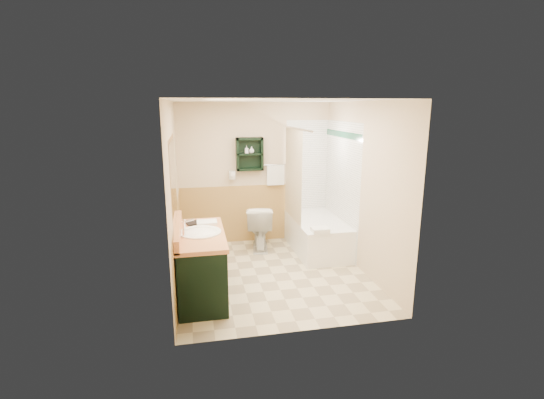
{
  "coord_description": "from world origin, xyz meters",
  "views": [
    {
      "loc": [
        -1.05,
        -5.11,
        2.33
      ],
      "look_at": [
        0.04,
        0.2,
        1.04
      ],
      "focal_mm": 26.0,
      "sensor_mm": 36.0,
      "label": 1
    }
  ],
  "objects": [
    {
      "name": "curtain_rod",
      "position": [
        0.53,
        0.75,
        2.0
      ],
      "size": [
        0.03,
        1.6,
        0.03
      ],
      "primitive_type": "cylinder",
      "rotation": [
        1.57,
        0.0,
        0.0
      ],
      "color": "silver",
      "rests_on": "back_wall"
    },
    {
      "name": "right_wall",
      "position": [
        1.32,
        0.0,
        1.2
      ],
      "size": [
        0.04,
        3.0,
        2.4
      ],
      "primitive_type": "cube",
      "color": "beige",
      "rests_on": "ground"
    },
    {
      "name": "tile_accent",
      "position": [
        1.27,
        0.75,
        1.9
      ],
      "size": [
        1.5,
        1.5,
        0.1
      ],
      "primitive_type": null,
      "color": "#154B33",
      "rests_on": "right_wall"
    },
    {
      "name": "mirror_frame",
      "position": [
        -1.27,
        -0.55,
        1.5
      ],
      "size": [
        1.3,
        1.3,
        1.0
      ],
      "primitive_type": null,
      "color": "brown",
      "rests_on": "left_wall"
    },
    {
      "name": "hair_dryer",
      "position": [
        -0.4,
        1.43,
        1.2
      ],
      "size": [
        0.1,
        0.24,
        0.18
      ],
      "primitive_type": null,
      "color": "silver",
      "rests_on": "back_wall"
    },
    {
      "name": "towel_bar",
      "position": [
        0.35,
        1.45,
        1.35
      ],
      "size": [
        0.4,
        0.06,
        0.4
      ],
      "primitive_type": null,
      "color": "white",
      "rests_on": "back_wall"
    },
    {
      "name": "ceiling",
      "position": [
        0.0,
        0.0,
        2.42
      ],
      "size": [
        2.6,
        3.0,
        0.04
      ],
      "primitive_type": "cube",
      "color": "white",
      "rests_on": "back_wall"
    },
    {
      "name": "tub_towel",
      "position": [
        0.74,
        0.14,
        0.56
      ],
      "size": [
        0.25,
        0.2,
        0.07
      ],
      "primitive_type": "cube",
      "color": "white",
      "rests_on": "bathtub"
    },
    {
      "name": "vanity",
      "position": [
        -0.99,
        -0.47,
        0.41
      ],
      "size": [
        0.59,
        1.31,
        0.83
      ],
      "primitive_type": "cube",
      "color": "black",
      "rests_on": "ground"
    },
    {
      "name": "wainscot_back",
      "position": [
        0.0,
        1.49,
        0.5
      ],
      "size": [
        2.58,
        2.58,
        1.0
      ],
      "primitive_type": null,
      "color": "tan",
      "rests_on": "back_wall"
    },
    {
      "name": "back_wall",
      "position": [
        0.0,
        1.52,
        1.2
      ],
      "size": [
        2.6,
        0.04,
        2.4
      ],
      "primitive_type": "cube",
      "color": "beige",
      "rests_on": "ground"
    },
    {
      "name": "tile_right",
      "position": [
        1.28,
        0.75,
        1.05
      ],
      "size": [
        1.5,
        1.5,
        2.1
      ],
      "primitive_type": null,
      "color": "white",
      "rests_on": "right_wall"
    },
    {
      "name": "soap_bottle_a",
      "position": [
        -0.15,
        1.4,
        1.59
      ],
      "size": [
        0.06,
        0.13,
        0.06
      ],
      "primitive_type": "imported",
      "rotation": [
        0.0,
        0.0,
        -0.03
      ],
      "color": "white",
      "rests_on": "wall_shelf"
    },
    {
      "name": "bathtub",
      "position": [
        0.93,
        0.8,
        0.26
      ],
      "size": [
        0.79,
        1.5,
        0.53
      ],
      "primitive_type": "cube",
      "color": "white",
      "rests_on": "ground"
    },
    {
      "name": "floor",
      "position": [
        0.0,
        0.0,
        0.0
      ],
      "size": [
        3.0,
        3.0,
        0.0
      ],
      "primitive_type": "plane",
      "color": "beige",
      "rests_on": "ground"
    },
    {
      "name": "toilet",
      "position": [
        0.0,
        1.07,
        0.37
      ],
      "size": [
        0.53,
        0.81,
        0.74
      ],
      "primitive_type": "imported",
      "rotation": [
        0.0,
        0.0,
        2.98
      ],
      "color": "white",
      "rests_on": "ground"
    },
    {
      "name": "wainscot_left",
      "position": [
        -1.29,
        0.0,
        0.5
      ],
      "size": [
        2.98,
        2.98,
        1.0
      ],
      "primitive_type": null,
      "color": "tan",
      "rests_on": "left_wall"
    },
    {
      "name": "mirror_glass",
      "position": [
        -1.27,
        -0.55,
        1.5
      ],
      "size": [
        1.2,
        1.2,
        0.9
      ],
      "primitive_type": null,
      "color": "white",
      "rests_on": "left_wall"
    },
    {
      "name": "tile_back",
      "position": [
        1.03,
        1.48,
        1.05
      ],
      "size": [
        0.95,
        0.95,
        2.1
      ],
      "primitive_type": null,
      "color": "white",
      "rests_on": "back_wall"
    },
    {
      "name": "vanity_book",
      "position": [
        -1.16,
        -0.08,
        0.93
      ],
      "size": [
        0.16,
        0.05,
        0.21
      ],
      "primitive_type": "imported",
      "rotation": [
        0.0,
        0.0,
        0.2
      ],
      "color": "black",
      "rests_on": "vanity"
    },
    {
      "name": "wall_shelf",
      "position": [
        -0.1,
        1.41,
        1.55
      ],
      "size": [
        0.45,
        0.15,
        0.55
      ],
      "primitive_type": "cube",
      "color": "black",
      "rests_on": "back_wall"
    },
    {
      "name": "soap_bottle_b",
      "position": [
        -0.07,
        1.4,
        1.61
      ],
      "size": [
        0.09,
        0.11,
        0.09
      ],
      "primitive_type": "imported",
      "rotation": [
        0.0,
        0.0,
        0.04
      ],
      "color": "white",
      "rests_on": "wall_shelf"
    },
    {
      "name": "counter_towel",
      "position": [
        -0.89,
        -0.11,
        0.85
      ],
      "size": [
        0.26,
        0.2,
        0.04
      ],
      "primitive_type": "cube",
      "color": "white",
      "rests_on": "vanity"
    },
    {
      "name": "shower_curtain",
      "position": [
        0.53,
        0.92,
        1.15
      ],
      "size": [
        1.05,
        1.05,
        1.7
      ],
      "primitive_type": null,
      "color": "#C2AF92",
      "rests_on": "curtain_rod"
    },
    {
      "name": "left_wall",
      "position": [
        -1.32,
        0.0,
        1.2
      ],
      "size": [
        0.04,
        3.0,
        2.4
      ],
      "primitive_type": "cube",
      "color": "beige",
      "rests_on": "ground"
    }
  ]
}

